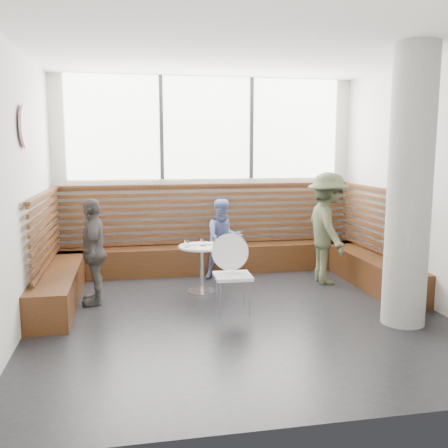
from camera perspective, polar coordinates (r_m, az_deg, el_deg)
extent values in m
cube|color=silver|center=(5.94, 1.83, 4.29)|extent=(5.00, 5.00, 3.20)
cube|color=black|center=(6.27, 1.75, -10.43)|extent=(5.00, 5.00, 0.01)
cube|color=white|center=(6.03, 1.90, 19.60)|extent=(5.00, 5.00, 0.01)
cube|color=white|center=(8.36, -1.95, 10.89)|extent=(4.50, 0.02, 1.65)
cube|color=#3F3F42|center=(8.26, -7.17, 10.85)|extent=(0.06, 0.04, 1.65)
cube|color=#3F3F42|center=(8.49, 3.17, 10.84)|extent=(0.06, 0.04, 1.65)
cube|color=#402310|center=(8.33, -1.63, -3.99)|extent=(5.00, 0.50, 0.45)
cube|color=#402310|center=(7.32, -18.06, -6.22)|extent=(0.50, 2.50, 0.45)
cube|color=#402310|center=(8.08, 15.57, -4.72)|extent=(0.50, 2.50, 0.45)
cube|color=#452511|center=(8.37, -1.83, 1.11)|extent=(4.88, 0.08, 0.98)
cube|color=#452511|center=(7.20, -19.67, -0.65)|extent=(0.08, 2.38, 0.98)
cube|color=#452511|center=(8.03, 16.87, 0.41)|extent=(0.08, 2.38, 0.98)
cylinder|color=gray|center=(6.08, 20.45, 3.85)|extent=(0.50, 0.50, 3.20)
cylinder|color=white|center=(6.29, -21.85, 10.31)|extent=(0.03, 0.50, 0.50)
cylinder|color=silver|center=(7.26, -2.52, -7.67)|extent=(0.41, 0.41, 0.02)
cylinder|color=silver|center=(7.17, -2.54, -5.15)|extent=(0.06, 0.06, 0.65)
cylinder|color=#B7B7BA|center=(7.10, -2.56, -2.60)|extent=(0.66, 0.66, 0.03)
cube|color=white|center=(6.21, 1.01, -5.98)|extent=(0.45, 0.43, 0.04)
cylinder|color=white|center=(6.33, 0.66, -3.21)|extent=(0.47, 0.11, 0.47)
cylinder|color=silver|center=(6.10, -0.37, -8.73)|extent=(0.02, 0.02, 0.46)
cylinder|color=silver|center=(6.17, 2.99, -8.53)|extent=(0.02, 0.02, 0.46)
cylinder|color=silver|center=(6.40, -0.90, -7.88)|extent=(0.02, 0.02, 0.46)
cylinder|color=silver|center=(6.47, 2.30, -7.70)|extent=(0.02, 0.02, 0.46)
imported|color=#464D33|center=(7.72, 11.70, -0.48)|extent=(0.69, 1.13, 1.70)
imported|color=#6573B0|center=(7.88, -0.03, -1.72)|extent=(0.65, 0.52, 1.26)
imported|color=#4F4B48|center=(6.81, -14.68, -3.04)|extent=(0.35, 0.83, 1.41)
cylinder|color=white|center=(7.21, -3.92, -2.28)|extent=(0.19, 0.19, 0.01)
cylinder|color=white|center=(7.22, -2.18, -2.23)|extent=(0.22, 0.22, 0.02)
cylinder|color=white|center=(7.01, -4.28, -2.22)|extent=(0.07, 0.07, 0.10)
cylinder|color=white|center=(7.08, -2.46, -2.09)|extent=(0.07, 0.07, 0.10)
cylinder|color=white|center=(7.10, -0.93, -1.99)|extent=(0.08, 0.08, 0.12)
cube|color=#A5C64C|center=(6.91, -2.24, -2.79)|extent=(0.18, 0.13, 0.00)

